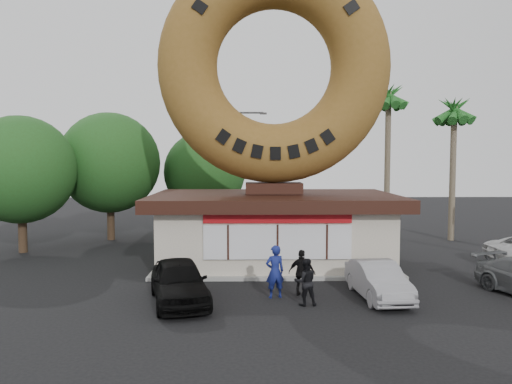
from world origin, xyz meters
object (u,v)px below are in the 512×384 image
object	(u,v)px
street_lamp	(238,165)
giant_donut	(274,67)
person_center	(305,282)
car_silver	(378,280)
donut_shop	(274,226)
car_black	(179,281)
person_right	(302,273)
person_left	(275,272)

from	to	relation	value
street_lamp	giant_donut	bearing A→B (deg)	-79.49
person_center	car_silver	bearing A→B (deg)	-169.49
donut_shop	car_silver	world-z (taller)	donut_shop
car_silver	car_black	bearing A→B (deg)	178.91
car_black	donut_shop	bearing A→B (deg)	45.85
donut_shop	car_black	xyz separation A→B (m)	(-3.55, -6.20, -1.02)
person_right	car_silver	xyz separation A→B (m)	(2.66, -0.36, -0.19)
person_left	car_silver	world-z (taller)	person_left
person_center	person_right	world-z (taller)	person_right
person_center	donut_shop	bearing A→B (deg)	-89.85
street_lamp	car_black	size ratio (longest dim) A/B	1.82
street_lamp	car_silver	size ratio (longest dim) A/B	2.05
giant_donut	person_left	bearing A→B (deg)	-92.42
street_lamp	person_left	distance (m)	16.12
person_center	person_left	bearing A→B (deg)	-49.33
person_right	car_black	xyz separation A→B (m)	(-4.30, -0.82, -0.09)
donut_shop	giant_donut	bearing A→B (deg)	90.00
donut_shop	person_left	xyz separation A→B (m)	(-0.24, -5.63, -0.82)
giant_donut	car_black	size ratio (longest dim) A/B	2.41
street_lamp	person_left	world-z (taller)	street_lamp
street_lamp	car_black	xyz separation A→B (m)	(-1.69, -16.21, -3.73)
person_right	car_black	world-z (taller)	person_right
person_center	car_silver	xyz separation A→B (m)	(2.66, 0.81, -0.16)
person_center	car_silver	distance (m)	2.79
person_right	car_black	bearing A→B (deg)	28.61
car_silver	person_left	bearing A→B (deg)	173.41
person_center	street_lamp	bearing A→B (deg)	-87.40
donut_shop	street_lamp	distance (m)	10.54
donut_shop	person_left	distance (m)	5.69
donut_shop	car_black	world-z (taller)	donut_shop
person_left	person_center	bearing A→B (deg)	121.48
donut_shop	car_silver	xyz separation A→B (m)	(3.40, -5.74, -1.12)
donut_shop	street_lamp	xyz separation A→B (m)	(-1.86, 10.02, 2.72)
giant_donut	street_lamp	size ratio (longest dim) A/B	1.32
street_lamp	car_silver	xyz separation A→B (m)	(5.26, -15.75, -3.84)
donut_shop	person_right	bearing A→B (deg)	-82.10
person_right	car_black	distance (m)	4.37
person_center	giant_donut	bearing A→B (deg)	-89.87
street_lamp	person_right	distance (m)	16.03
person_left	car_silver	size ratio (longest dim) A/B	0.48
street_lamp	car_silver	distance (m)	17.04
person_center	car_black	xyz separation A→B (m)	(-4.29, 0.34, -0.05)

